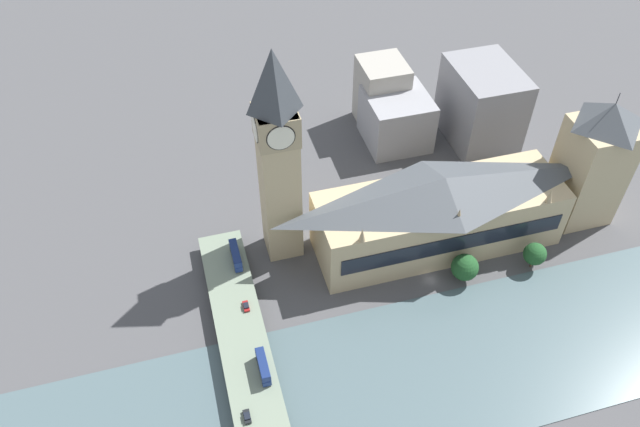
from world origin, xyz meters
The scene contains 15 objects.
ground_plane centered at (0.00, 0.00, 0.00)m, with size 600.00×600.00×0.00m, color #4C4C4F.
river_water centered at (-31.23, 0.00, 0.15)m, with size 50.46×360.00×0.30m, color #4C6066.
parliament_hall centered at (16.03, -8.00, 14.88)m, with size 26.52×84.28×29.97m.
clock_tower centered at (28.00, 44.02, 41.44)m, with size 12.96×12.96×78.16m.
victoria_tower centered at (16.09, -63.81, 24.16)m, with size 19.33×19.33×52.32m.
road_bridge centered at (-31.23, 65.20, 4.03)m, with size 132.91×14.62×5.02m.
double_decker_bus_lead centered at (21.69, 61.49, 7.72)m, with size 11.56×2.64×4.89m.
double_decker_bus_rear centered at (-21.85, 61.39, 7.67)m, with size 10.57×2.64×4.83m.
car_southbound_lead centered at (1.73, 61.96, 5.67)m, with size 4.10×1.78×1.32m.
car_southbound_mid centered at (-34.63, 68.64, 5.73)m, with size 4.08×1.86×1.41m.
city_block_west centered at (74.23, -14.71, 10.73)m, with size 25.43×24.92×21.46m.
city_block_center centered at (87.71, -12.70, 14.55)m, with size 20.02×18.45×29.10m.
city_block_east centered at (67.72, -48.57, 16.06)m, with size 33.70×24.94×32.12m.
tree_embankment_near centered at (-3.76, -35.24, 6.47)m, with size 7.74×7.74×10.35m.
tree_embankment_mid centered at (-2.57, -10.29, 6.16)m, with size 9.08×9.08×10.71m.
Camera 1 is at (-117.20, 71.26, 163.41)m, focal length 35.00 mm.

